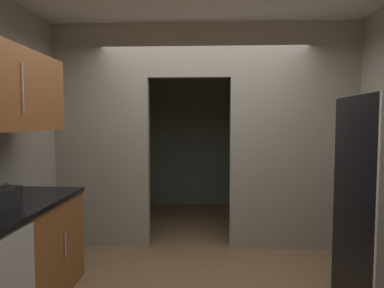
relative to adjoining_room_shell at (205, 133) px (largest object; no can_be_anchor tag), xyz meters
The scene contains 3 objects.
kitchen_partition 1.62m from the adjoining_room_shell, 88.29° to the right, with size 3.74×0.12×2.78m.
adjoining_room_shell is the anchor object (origin of this frame).
lower_cabinet_run 3.74m from the adjoining_room_shell, 115.20° to the right, with size 0.66×1.65×0.92m.
Camera 1 is at (0.03, -2.82, 1.57)m, focal length 30.95 mm.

